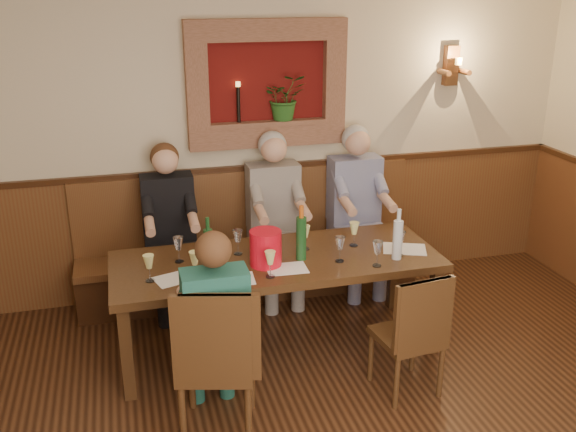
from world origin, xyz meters
name	(u,v)px	position (x,y,z in m)	size (l,w,h in m)	color
room_shell	(384,181)	(0.00, 0.00, 1.89)	(6.04, 6.04, 2.82)	beige
wall_niche	(272,89)	(0.24, 2.94, 1.81)	(1.36, 0.30, 1.06)	#5B0F0D
wall_sconce	(452,67)	(1.90, 2.93, 1.94)	(0.25, 0.20, 0.35)	brown
dining_table	(277,267)	(0.00, 1.85, 0.68)	(2.40, 0.90, 0.75)	#372310
bench	(251,260)	(0.00, 2.79, 0.33)	(3.00, 0.45, 1.11)	#381E0F
chair_near_left	(218,388)	(-0.59, 1.00, 0.30)	(0.56, 0.56, 1.04)	#372310
chair_near_right	(407,356)	(0.72, 1.08, 0.26)	(0.45, 0.45, 0.91)	#372310
person_bench_left	(171,244)	(-0.70, 2.69, 0.60)	(0.43, 0.52, 1.44)	black
person_bench_mid	(276,232)	(0.20, 2.69, 0.62)	(0.44, 0.55, 1.48)	#5E5A56
person_bench_right	(357,223)	(0.95, 2.69, 0.62)	(0.45, 0.55, 1.50)	navy
person_chair_front	(215,347)	(-0.58, 1.07, 0.55)	(0.39, 0.48, 1.35)	#163950
spittoon_bucket	(266,248)	(-0.10, 1.75, 0.88)	(0.23, 0.23, 0.26)	red
wine_bottle_green_a	(301,237)	(0.17, 1.78, 0.92)	(0.09, 0.09, 0.41)	#19471E
wine_bottle_green_b	(209,246)	(-0.50, 1.86, 0.90)	(0.07, 0.07, 0.36)	#19471E
water_bottle	(398,239)	(0.85, 1.61, 0.91)	(0.09, 0.09, 0.38)	silver
tasting_sheet_a	(176,278)	(-0.75, 1.69, 0.75)	(0.28, 0.20, 0.00)	white
tasting_sheet_b	(287,269)	(0.02, 1.64, 0.75)	(0.29, 0.20, 0.00)	white
tasting_sheet_c	(404,249)	(0.98, 1.76, 0.75)	(0.32, 0.23, 0.00)	white
tasting_sheet_d	(233,279)	(-0.38, 1.57, 0.75)	(0.29, 0.21, 0.00)	white
wine_glass_0	(149,268)	(-0.92, 1.70, 0.85)	(0.08, 0.08, 0.19)	#ECEE8E
wine_glass_1	(179,250)	(-0.70, 1.96, 0.85)	(0.08, 0.08, 0.19)	white
wine_glass_2	(195,265)	(-0.62, 1.67, 0.85)	(0.08, 0.08, 0.19)	#ECEE8E
wine_glass_3	(238,242)	(-0.26, 1.99, 0.85)	(0.08, 0.08, 0.19)	white
wine_glass_4	(272,252)	(-0.06, 1.75, 0.85)	(0.08, 0.08, 0.19)	#ECEE8E
wine_glass_5	(305,238)	(0.25, 1.95, 0.85)	(0.08, 0.08, 0.19)	#ECEE8E
wine_glass_6	(340,249)	(0.43, 1.67, 0.85)	(0.08, 0.08, 0.19)	white
wine_glass_7	(354,234)	(0.63, 1.92, 0.85)	(0.08, 0.08, 0.19)	#ECEE8E
wine_glass_8	(400,244)	(0.89, 1.65, 0.85)	(0.08, 0.08, 0.19)	white
wine_glass_9	(270,264)	(-0.12, 1.55, 0.85)	(0.08, 0.08, 0.19)	#ECEE8E
wine_glass_10	(377,254)	(0.66, 1.52, 0.85)	(0.08, 0.08, 0.19)	white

